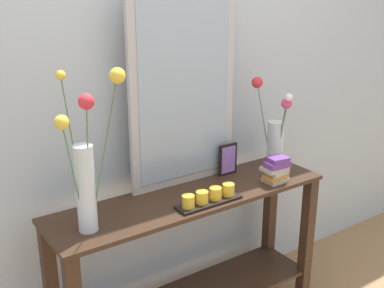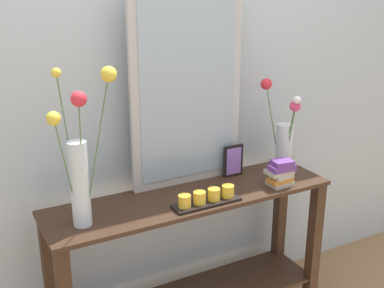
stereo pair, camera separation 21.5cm
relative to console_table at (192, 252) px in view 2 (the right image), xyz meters
The scene contains 8 objects.
wall_back 0.93m from the console_table, 90.00° to the left, with size 6.40×0.08×2.70m, color #B2BCC1.
console_table is the anchor object (origin of this frame).
mirror_leaning 0.78m from the console_table, 69.31° to the left, with size 0.57×0.03×0.93m.
tall_vase_left 0.77m from the console_table, behind, with size 0.26×0.20×0.66m.
vase_right 0.76m from the console_table, ahead, with size 0.15×0.21×0.48m.
candle_tray 0.35m from the console_table, 84.05° to the right, with size 0.32×0.09×0.07m.
picture_frame_small 0.50m from the console_table, 19.94° to the left, with size 0.11×0.01×0.16m.
book_stack 0.57m from the console_table, 14.09° to the right, with size 0.13×0.10×0.13m.
Camera 2 is at (-0.97, -1.80, 1.71)m, focal length 44.96 mm.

